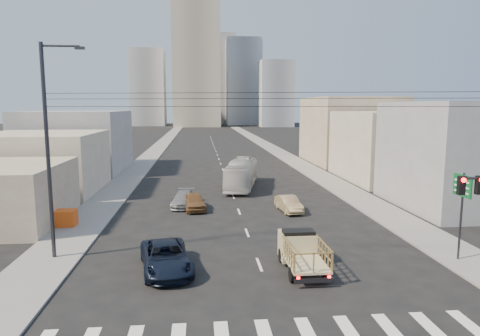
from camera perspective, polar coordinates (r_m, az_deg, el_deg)
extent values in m
plane|color=black|center=(22.24, 3.32, -14.56)|extent=(420.00, 420.00, 0.00)
cube|color=slate|center=(91.07, -10.84, 2.66)|extent=(3.50, 180.00, 0.12)
cube|color=slate|center=(91.89, 3.93, 2.84)|extent=(3.50, 180.00, 0.12)
cube|color=silver|center=(18.90, 25.11, -19.65)|extent=(0.55, 3.80, 0.01)
cube|color=silver|center=(24.07, 2.58, -12.72)|extent=(0.15, 2.00, 0.01)
cube|color=silver|center=(29.71, 0.95, -8.62)|extent=(0.15, 2.00, 0.01)
cube|color=silver|center=(35.47, -0.13, -5.83)|extent=(0.15, 2.00, 0.01)
cube|color=silver|center=(41.29, -0.91, -3.82)|extent=(0.15, 2.00, 0.01)
cube|color=silver|center=(47.16, -1.49, -2.31)|extent=(0.15, 2.00, 0.01)
cube|color=silver|center=(53.06, -1.94, -1.14)|extent=(0.15, 2.00, 0.01)
cube|color=silver|center=(58.98, -2.30, -0.20)|extent=(0.15, 2.00, 0.01)
cube|color=silver|center=(64.91, -2.59, 0.57)|extent=(0.15, 2.00, 0.01)
cube|color=silver|center=(70.86, -2.84, 1.21)|extent=(0.15, 2.00, 0.01)
cube|color=silver|center=(76.81, -3.04, 1.75)|extent=(0.15, 2.00, 0.01)
cube|color=silver|center=(82.77, -3.22, 2.22)|extent=(0.15, 2.00, 0.01)
cube|color=silver|center=(88.74, -3.37, 2.62)|extent=(0.15, 2.00, 0.01)
cube|color=silver|center=(94.71, -3.51, 2.97)|extent=(0.15, 2.00, 0.01)
cube|color=silver|center=(100.68, -3.63, 3.27)|extent=(0.15, 2.00, 0.01)
cube|color=silver|center=(106.66, -3.73, 3.55)|extent=(0.15, 2.00, 0.01)
cube|color=silver|center=(112.64, -3.83, 3.79)|extent=(0.15, 2.00, 0.01)
cube|color=silver|center=(118.62, -3.91, 4.01)|extent=(0.15, 2.00, 0.01)
cube|color=silver|center=(124.60, -3.99, 4.21)|extent=(0.15, 2.00, 0.01)
cube|color=#C4B483|center=(22.57, 8.78, -12.38)|extent=(1.90, 3.00, 0.12)
cube|color=#C4B483|center=(24.32, 7.62, -10.21)|extent=(1.90, 1.60, 1.50)
cube|color=black|center=(23.90, 7.78, -9.03)|extent=(1.70, 0.90, 0.70)
cube|color=#2D2D33|center=(21.29, 9.81, -14.57)|extent=(1.90, 0.12, 0.22)
cube|color=#FF0C0C|center=(21.06, 7.79, -14.35)|extent=(0.15, 0.05, 0.12)
cube|color=#FF0C0C|center=(21.43, 11.82, -14.04)|extent=(0.15, 0.05, 0.12)
cylinder|color=black|center=(24.42, 5.56, -11.50)|extent=(0.25, 0.76, 0.76)
cylinder|color=black|center=(24.79, 9.49, -11.28)|extent=(0.25, 0.76, 0.76)
cylinder|color=black|center=(21.86, 6.99, -13.94)|extent=(0.25, 0.76, 0.76)
cylinder|color=black|center=(22.28, 11.39, -13.62)|extent=(0.25, 0.76, 0.76)
imported|color=black|center=(23.30, -9.83, -11.65)|extent=(3.34, 5.64, 1.47)
imported|color=beige|center=(45.63, 0.19, -0.79)|extent=(4.60, 10.89, 2.96)
imported|color=brown|center=(36.24, -6.15, -4.44)|extent=(2.26, 4.33, 1.41)
imported|color=#917954|center=(35.60, 6.51, -4.77)|extent=(1.82, 4.04, 1.29)
imported|color=gray|center=(37.49, -7.55, -4.13)|extent=(2.22, 4.57, 1.28)
cube|color=black|center=(20.76, 29.27, -2.00)|extent=(0.28, 0.22, 0.80)
cube|color=black|center=(20.31, 27.41, -2.07)|extent=(0.28, 0.22, 0.80)
sphere|color=#FF0C0C|center=(20.16, 27.67, -1.44)|extent=(0.20, 0.20, 0.20)
cylinder|color=#2D2D33|center=(26.79, 27.38, -5.89)|extent=(0.12, 0.12, 5.00)
cube|color=#0C5926|center=(26.41, 27.54, -2.11)|extent=(0.08, 1.60, 1.20)
cube|color=white|center=(26.34, 27.47, -1.57)|extent=(0.02, 1.30, 0.10)
cube|color=white|center=(26.39, 27.42, -2.22)|extent=(0.02, 1.30, 0.10)
cube|color=white|center=(26.44, 27.38, -2.86)|extent=(0.02, 1.30, 0.10)
cylinder|color=#2D2D33|center=(25.78, -24.24, 1.69)|extent=(0.22, 0.22, 12.00)
cylinder|color=#2D2D33|center=(25.54, -22.83, 14.78)|extent=(2.00, 0.12, 0.12)
cube|color=#2D2D33|center=(25.26, -20.58, 14.74)|extent=(0.50, 0.25, 0.15)
cylinder|color=black|center=(22.01, 2.92, 10.02)|extent=(23.01, 5.02, 0.02)
cylinder|color=black|center=(22.00, 2.92, 9.24)|extent=(23.01, 5.02, 0.02)
cylinder|color=black|center=(22.00, 2.91, 8.19)|extent=(23.01, 5.02, 0.02)
cube|color=#E45215|center=(33.44, -22.49, -6.79)|extent=(1.80, 1.20, 0.38)
cube|color=#E45215|center=(33.35, -22.53, -6.16)|extent=(1.80, 1.20, 0.38)
cube|color=#E45215|center=(33.26, -22.56, -5.53)|extent=(1.80, 1.20, 0.38)
cube|color=gray|center=(41.03, 27.33, 1.54)|extent=(10.00, 12.00, 9.00)
cube|color=#B2A690|center=(53.53, 19.67, 2.78)|extent=(11.00, 14.00, 8.00)
cube|color=tan|center=(68.41, 14.42, 4.92)|extent=(12.00, 16.00, 10.00)
cube|color=#B2A690|center=(47.33, -24.93, 0.63)|extent=(11.00, 12.00, 6.00)
cube|color=gray|center=(61.64, -20.82, 3.38)|extent=(12.00, 16.00, 8.00)
cube|color=tan|center=(191.47, -5.85, 14.56)|extent=(20.00, 20.00, 60.00)
cube|color=gray|center=(206.67, 0.44, 11.35)|extent=(16.00, 16.00, 40.00)
cube|color=gray|center=(201.73, -12.15, 10.39)|extent=(15.00, 15.00, 34.00)
cube|color=gray|center=(220.86, -3.13, 11.65)|extent=(18.00, 18.00, 44.00)
cube|color=gray|center=(188.29, 4.77, 9.80)|extent=(14.00, 14.00, 28.00)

